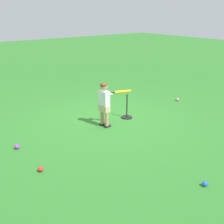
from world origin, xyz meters
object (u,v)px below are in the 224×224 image
Objects in this scene: child_batter at (105,100)px; batting_tee at (127,114)px; play_ball_behind_batter at (17,147)px; play_ball_near_batter at (205,184)px; play_ball_midfield at (41,169)px; play_ball_by_bucket at (177,99)px.

batting_tee is (-0.77, -0.12, -0.55)m from child_batter.
child_batter is 2.22m from play_ball_behind_batter.
child_batter reaches higher than play_ball_near_batter.
play_ball_midfield is 0.94× the size of play_ball_behind_batter.
play_ball_by_bucket is 5.23m from play_ball_midfield.
play_ball_by_bucket is 5.08m from play_ball_behind_batter.
batting_tee is at bearing -159.18° from play_ball_midfield.
child_batter is 10.74× the size of play_ball_behind_batter.
child_batter reaches higher than play_ball_by_bucket.
play_ball_by_bucket reaches higher than play_ball_near_batter.
play_ball_behind_batter is at bearing 0.03° from batting_tee.
play_ball_behind_batter is at bearing -3.26° from child_batter.
child_batter reaches higher than batting_tee.
play_ball_near_batter is 3.27m from batting_tee.
batting_tee reaches higher than play_ball_near_batter.
play_ball_by_bucket is (-2.95, -0.29, -0.60)m from child_batter.
child_batter is 11.39× the size of play_ball_midfield.
play_ball_near_batter is 3.64m from play_ball_behind_batter.
batting_tee reaches higher than play_ball_by_bucket.
play_ball_midfield is at bearing 14.04° from play_ball_by_bucket.
play_ball_midfield is (1.89, -2.01, 0.00)m from play_ball_near_batter.
play_ball_by_bucket is at bearing -174.37° from child_batter.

